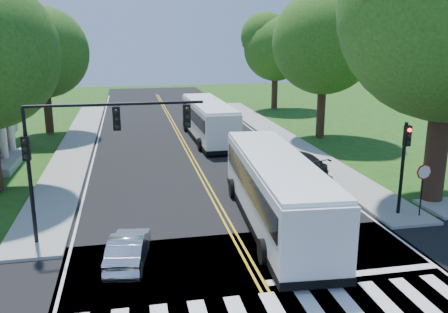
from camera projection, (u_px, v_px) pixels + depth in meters
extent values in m
plane|color=#1F4411|center=(275.00, 309.00, 14.97)|extent=(140.00, 140.00, 0.00)
cube|color=black|center=(195.00, 163.00, 32.05)|extent=(14.00, 96.00, 0.01)
cube|color=black|center=(275.00, 309.00, 14.97)|extent=(60.00, 12.00, 0.01)
cube|color=gold|center=(187.00, 149.00, 35.85)|extent=(0.36, 70.00, 0.01)
cube|color=silver|center=(95.00, 154.00, 34.53)|extent=(0.12, 70.00, 0.01)
cube|color=silver|center=(273.00, 145.00, 37.16)|extent=(0.12, 70.00, 0.01)
cube|color=silver|center=(354.00, 274.00, 17.16)|extent=(6.60, 0.40, 0.01)
cube|color=gray|center=(77.00, 145.00, 37.07)|extent=(2.60, 40.00, 0.15)
cube|color=gray|center=(280.00, 136.00, 40.29)|extent=(2.60, 40.00, 0.15)
cylinder|color=black|center=(437.00, 143.00, 23.91)|extent=(1.10, 1.10, 6.00)
cylinder|color=black|center=(48.00, 108.00, 40.73)|extent=(0.70, 0.70, 4.40)
sphere|color=#407422|center=(43.00, 52.00, 39.57)|extent=(7.60, 7.60, 7.60)
cylinder|color=black|center=(321.00, 107.00, 39.32)|extent=(0.70, 0.70, 5.00)
sphere|color=#407422|center=(324.00, 42.00, 38.02)|extent=(8.40, 8.40, 8.40)
cylinder|color=black|center=(275.00, 89.00, 54.77)|extent=(0.70, 0.70, 4.40)
sphere|color=#407422|center=(276.00, 49.00, 53.64)|extent=(7.20, 7.20, 7.20)
cube|color=gray|center=(6.00, 162.00, 31.49)|extent=(1.80, 6.00, 0.50)
cylinder|color=silver|center=(2.00, 134.00, 31.03)|extent=(0.50, 0.50, 4.20)
cylinder|color=silver|center=(10.00, 128.00, 33.12)|extent=(0.50, 0.50, 4.20)
cylinder|color=black|center=(31.00, 189.00, 18.94)|extent=(0.16, 0.16, 4.60)
cube|color=black|center=(26.00, 148.00, 18.38)|extent=(0.30, 0.22, 0.95)
sphere|color=black|center=(24.00, 142.00, 18.17)|extent=(0.18, 0.18, 0.18)
cylinder|color=black|center=(116.00, 104.00, 18.80)|extent=(7.00, 0.12, 0.12)
cube|color=black|center=(117.00, 119.00, 18.79)|extent=(0.30, 0.22, 0.95)
cube|color=black|center=(187.00, 116.00, 19.34)|extent=(0.30, 0.22, 0.95)
cylinder|color=black|center=(402.00, 169.00, 22.14)|extent=(0.16, 0.16, 4.40)
cube|color=black|center=(407.00, 136.00, 21.60)|extent=(0.30, 0.22, 0.95)
sphere|color=#FF0A05|center=(410.00, 130.00, 21.40)|extent=(0.18, 0.18, 0.18)
cylinder|color=black|center=(421.00, 193.00, 22.10)|extent=(0.06, 0.06, 2.20)
cylinder|color=#A50A07|center=(424.00, 172.00, 21.81)|extent=(0.76, 0.04, 0.76)
cube|color=white|center=(276.00, 191.00, 21.28)|extent=(3.43, 12.25, 2.82)
cube|color=black|center=(276.00, 180.00, 21.15)|extent=(3.44, 11.41, 0.97)
cube|color=black|center=(250.00, 152.00, 27.05)|extent=(2.51, 0.27, 1.64)
cube|color=orange|center=(251.00, 136.00, 26.82)|extent=(1.75, 0.22, 0.33)
cube|color=black|center=(275.00, 217.00, 21.59)|extent=(3.48, 12.36, 0.31)
cube|color=white|center=(277.00, 160.00, 20.92)|extent=(3.35, 11.89, 0.23)
cylinder|color=black|center=(282.00, 186.00, 25.57)|extent=(0.39, 1.00, 0.98)
cylinder|color=black|center=(233.00, 188.00, 25.22)|extent=(0.39, 1.00, 0.98)
cylinder|color=black|center=(332.00, 247.00, 18.18)|extent=(0.39, 1.00, 0.98)
cylinder|color=black|center=(264.00, 252.00, 17.84)|extent=(0.39, 1.00, 0.98)
cube|color=white|center=(208.00, 121.00, 38.84)|extent=(2.83, 12.06, 2.80)
cube|color=black|center=(208.00, 115.00, 38.72)|extent=(2.88, 11.22, 0.97)
cube|color=black|center=(196.00, 106.00, 44.48)|extent=(2.49, 0.15, 1.63)
cube|color=orange|center=(196.00, 96.00, 44.25)|extent=(1.73, 0.13, 0.33)
cube|color=black|center=(208.00, 136.00, 39.15)|extent=(2.88, 12.16, 0.31)
cube|color=white|center=(208.00, 103.00, 38.48)|extent=(2.77, 11.70, 0.22)
cylinder|color=black|center=(215.00, 125.00, 43.14)|extent=(0.34, 0.98, 0.98)
cylinder|color=black|center=(186.00, 126.00, 42.58)|extent=(0.34, 0.98, 0.98)
cylinder|color=black|center=(235.00, 143.00, 35.93)|extent=(0.34, 0.98, 0.98)
cylinder|color=black|center=(200.00, 144.00, 35.37)|extent=(0.34, 0.98, 0.98)
imported|color=#B9BBC1|center=(129.00, 249.00, 17.80)|extent=(1.84, 3.86, 1.22)
imported|color=#A9AAB0|center=(318.00, 186.00, 25.15)|extent=(2.91, 4.81, 1.25)
imported|color=black|center=(295.00, 162.00, 29.57)|extent=(3.29, 5.12, 1.38)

